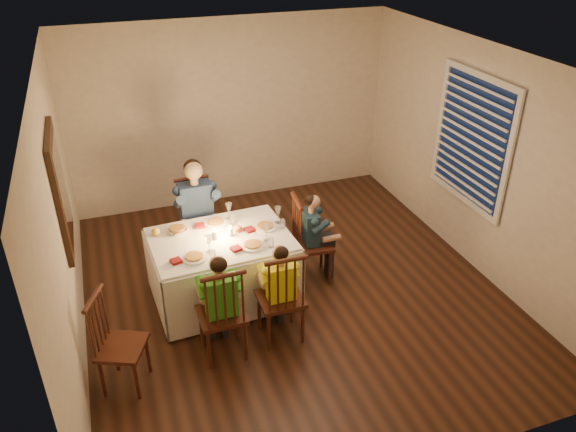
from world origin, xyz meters
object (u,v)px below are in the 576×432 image
object	(u,v)px
chair_end	(312,277)
child_yellow	(281,335)
chair_extra	(129,383)
chair_near_left	(224,352)
dining_table	(222,256)
child_green	(224,352)
child_teal	(312,277)
serving_bowl	(178,231)
adult	(201,260)
chair_near_right	(281,335)
chair_adult	(201,260)

from	to	relation	value
chair_end	child_yellow	xyz separation A→B (m)	(-0.67, -0.85, 0.00)
chair_extra	chair_near_left	bearing A→B (deg)	-59.04
dining_table	child_green	xyz separation A→B (m)	(-0.21, -0.86, -0.55)
child_teal	serving_bowl	bearing A→B (deg)	87.31
adult	serving_bowl	bearing A→B (deg)	-120.80
chair_end	child_teal	world-z (taller)	child_teal
chair_near_left	adult	size ratio (longest dim) A/B	0.79
dining_table	chair_end	bearing A→B (deg)	-1.02
child_green	child_yellow	size ratio (longest dim) A/B	1.04
chair_near_right	serving_bowl	size ratio (longest dim) A/B	5.11
chair_near_left	serving_bowl	xyz separation A→B (m)	(-0.20, 1.12, 0.80)
chair_near_right	child_yellow	size ratio (longest dim) A/B	0.97
chair_adult	chair_near_right	world-z (taller)	same
chair_adult	child_green	xyz separation A→B (m)	(-0.12, -1.68, 0.00)
chair_adult	child_teal	bearing A→B (deg)	-35.89
dining_table	chair_adult	world-z (taller)	dining_table
child_yellow	serving_bowl	distance (m)	1.56
chair_near_left	serving_bowl	world-z (taller)	serving_bowl
chair_adult	chair_near_right	distance (m)	1.70
chair_end	chair_extra	distance (m)	2.42
dining_table	chair_adult	bearing A→B (deg)	93.63
chair_extra	serving_bowl	size ratio (longest dim) A/B	4.77
chair_near_right	chair_extra	world-z (taller)	chair_near_right
serving_bowl	child_green	bearing A→B (deg)	-80.08
chair_near_left	dining_table	bearing A→B (deg)	-104.60
chair_end	adult	world-z (taller)	adult
child_yellow	child_teal	bearing A→B (deg)	-127.82
chair_extra	adult	xyz separation A→B (m)	(1.05, 1.79, 0.00)
dining_table	chair_near_left	xyz separation A→B (m)	(-0.21, -0.86, -0.55)
adult	child_yellow	size ratio (longest dim) A/B	1.23
chair_near_left	chair_end	distance (m)	1.56
chair_near_left	chair_near_right	world-z (taller)	same
chair_near_right	child_teal	world-z (taller)	child_teal
chair_extra	child_green	bearing A→B (deg)	-59.04
child_yellow	child_teal	xyz separation A→B (m)	(0.67, 0.85, 0.00)
chair_near_left	adult	xyz separation A→B (m)	(0.12, 1.68, 0.00)
adult	child_yellow	bearing A→B (deg)	-75.13
dining_table	adult	bearing A→B (deg)	93.63
chair_adult	dining_table	bearing A→B (deg)	-85.17
adult	serving_bowl	distance (m)	1.03
serving_bowl	chair_extra	bearing A→B (deg)	-120.93
chair_end	chair_extra	xyz separation A→B (m)	(-2.20, -1.00, 0.00)
dining_table	chair_near_right	distance (m)	1.06
child_green	dining_table	bearing A→B (deg)	-104.60
chair_adult	serving_bowl	world-z (taller)	serving_bowl
serving_bowl	adult	bearing A→B (deg)	60.78
chair_near_right	chair_near_left	bearing A→B (deg)	5.09
child_yellow	chair_adult	bearing A→B (deg)	-72.82
dining_table	chair_extra	world-z (taller)	dining_table
dining_table	chair_near_left	distance (m)	1.04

